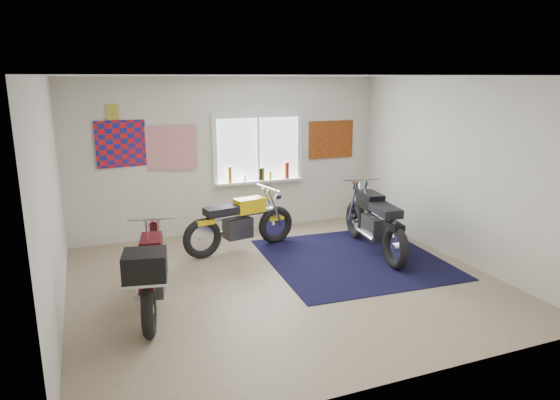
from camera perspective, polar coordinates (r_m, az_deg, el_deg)
name	(u,v)px	position (r m, az deg, el deg)	size (l,w,h in m)	color
ground	(284,281)	(6.83, 0.48, -9.26)	(5.50, 5.50, 0.00)	#9E896B
room_shell	(284,161)	(6.37, 0.51, 4.43)	(5.50, 5.50, 5.50)	white
navy_rug	(353,259)	(7.70, 8.33, -6.64)	(2.50, 2.60, 0.01)	black
window_assembly	(258,154)	(8.87, -2.52, 5.33)	(1.66, 0.17, 1.26)	white
oil_bottles	(264,173)	(8.89, -1.83, 3.12)	(1.15, 0.09, 0.30)	#946915
flag_display	(112,112)	(8.33, -18.62, 9.48)	(1.60, 0.10, 1.17)	red
triumph_poster	(331,140)	(9.43, 5.86, 6.88)	(0.90, 0.03, 0.70)	#A54C14
yellow_triumph	(240,224)	(7.90, -4.60, -2.75)	(1.93, 0.64, 0.98)	black
black_chrome_bike	(374,223)	(7.91, 10.74, -2.60)	(0.64, 2.11, 1.09)	black
maroon_tourer	(151,273)	(5.93, -14.56, -8.07)	(0.78, 1.95, 0.99)	black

